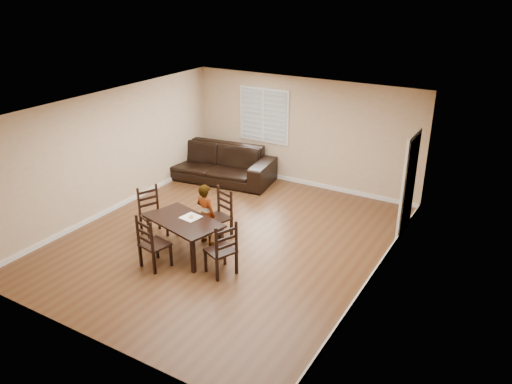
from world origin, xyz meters
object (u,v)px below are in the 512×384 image
chair_near (222,215)px  sofa (214,162)px  donut (191,216)px  child (206,214)px  chair_left (150,212)px  dining_table (184,224)px  chair_far (149,246)px  chair_right (225,252)px

chair_near → sofa: chair_near is taller
donut → child: bearing=79.0°
chair_left → donut: (1.16, -0.14, 0.25)m
chair_left → sofa: 3.20m
chair_left → child: child is taller
chair_near → child: (-0.11, -0.41, 0.16)m
sofa → donut: bearing=-69.3°
dining_table → chair_far: 0.81m
chair_far → sofa: (-1.54, 4.21, -0.02)m
dining_table → chair_far: bearing=-89.6°
dining_table → donut: donut is taller
dining_table → sofa: sofa is taller
chair_right → sofa: 4.68m
chair_far → donut: 1.00m
chair_far → dining_table: bearing=-92.1°
child → chair_right: bearing=150.9°
chair_far → donut: bearing=-93.3°
donut → sofa: bearing=118.5°
chair_near → sofa: (-1.96, 2.51, -0.02)m
sofa → chair_right: bearing=-60.6°
chair_left → donut: chair_left is taller
chair_near → child: 0.45m
dining_table → child: bearing=90.0°
chair_right → sofa: chair_right is taller
dining_table → chair_left: size_ratio=1.60×
chair_right → chair_left: bearing=-81.9°
dining_table → chair_left: 1.15m
chair_right → chair_far: bearing=-46.4°
chair_near → chair_right: chair_right is taller
dining_table → chair_left: bearing=178.9°
chair_left → donut: 1.19m
dining_table → sofa: bearing=130.5°
chair_right → sofa: (-2.83, 3.73, -0.02)m
chair_far → sofa: 4.49m
dining_table → donut: (0.06, 0.16, 0.11)m
chair_far → child: 1.35m
chair_near → chair_far: bearing=-87.1°
chair_left → donut: size_ratio=9.83×
child → sofa: (-1.85, 2.91, -0.17)m
child → chair_far: bearing=87.1°
child → sofa: child is taller
dining_table → child: size_ratio=1.30×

